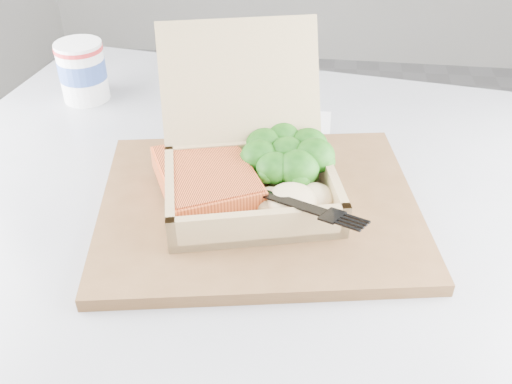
# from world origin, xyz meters

# --- Properties ---
(cafe_table) EXTENTS (1.00, 1.00, 0.76)m
(cafe_table) POSITION_xyz_m (-0.71, -0.28, 0.57)
(cafe_table) COLOR black
(cafe_table) RESTS_ON floor
(serving_tray) EXTENTS (0.43, 0.37, 0.02)m
(serving_tray) POSITION_xyz_m (-0.67, -0.26, 0.77)
(serving_tray) COLOR brown
(serving_tray) RESTS_ON cafe_table
(takeout_container) EXTENTS (0.25, 0.27, 0.18)m
(takeout_container) POSITION_xyz_m (-0.69, -0.23, 0.82)
(takeout_container) COLOR #9D895E
(takeout_container) RESTS_ON serving_tray
(salmon_fillet) EXTENTS (0.16, 0.17, 0.03)m
(salmon_fillet) POSITION_xyz_m (-0.74, -0.25, 0.80)
(salmon_fillet) COLOR orange
(salmon_fillet) RESTS_ON takeout_container
(broccoli_pile) EXTENTS (0.12, 0.12, 0.04)m
(broccoli_pile) POSITION_xyz_m (-0.64, -0.21, 0.81)
(broccoli_pile) COLOR #2B7A1B
(broccoli_pile) RESTS_ON takeout_container
(mashed_potatoes) EXTENTS (0.09, 0.08, 0.03)m
(mashed_potatoes) POSITION_xyz_m (-0.63, -0.28, 0.81)
(mashed_potatoes) COLOR #CFB786
(mashed_potatoes) RESTS_ON takeout_container
(plastic_fork) EXTENTS (0.15, 0.11, 0.03)m
(plastic_fork) POSITION_xyz_m (-0.66, -0.29, 0.82)
(plastic_fork) COLOR black
(plastic_fork) RESTS_ON mashed_potatoes
(paper_cup) EXTENTS (0.08, 0.08, 0.09)m
(paper_cup) POSITION_xyz_m (-0.99, 0.00, 0.81)
(paper_cup) COLOR white
(paper_cup) RESTS_ON cafe_table
(receipt) EXTENTS (0.07, 0.13, 0.00)m
(receipt) POSITION_xyz_m (-0.63, -0.06, 0.76)
(receipt) COLOR silver
(receipt) RESTS_ON cafe_table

